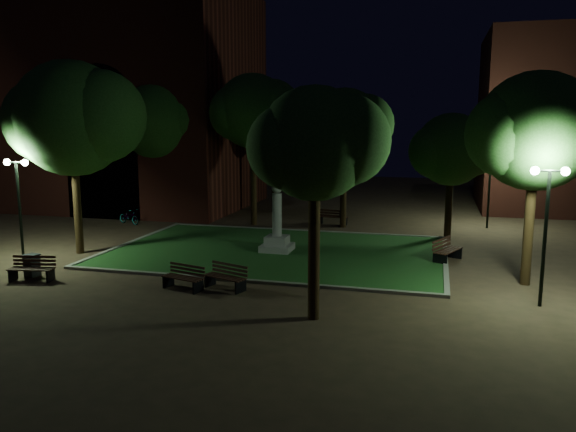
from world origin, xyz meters
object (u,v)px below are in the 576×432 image
at_px(bench_right_side, 446,251).
at_px(monument, 277,232).
at_px(trash_bin, 32,265).
at_px(bench_far_side, 333,218).
at_px(bench_near_right, 226,277).
at_px(bench_near_left, 184,278).
at_px(bicycle, 129,217).
at_px(bench_west_near, 32,269).

bearing_deg(bench_right_side, monument, 115.74).
xyz_separation_m(monument, bench_right_side, (7.62, 0.23, -0.48)).
distance_m(monument, trash_bin, 10.45).
bearing_deg(bench_far_side, bench_near_right, 93.36).
distance_m(bench_near_left, bench_near_right, 1.53).
distance_m(monument, bench_far_side, 7.70).
height_order(bench_near_left, bicycle, bicycle).
height_order(bench_west_near, bench_far_side, bench_far_side).
relative_size(bench_near_left, bicycle, 0.97).
bearing_deg(bench_far_side, bench_west_near, 67.48).
distance_m(bench_near_right, bicycle, 14.97).
xyz_separation_m(monument, bench_west_near, (-7.79, -6.94, -0.52)).
distance_m(bench_near_right, bench_far_side, 13.73).
xyz_separation_m(monument, trash_bin, (-8.25, -6.40, -0.51)).
relative_size(bench_near_left, trash_bin, 1.95).
bearing_deg(bench_near_left, bench_near_right, 31.94).
bearing_deg(trash_bin, bench_right_side, 22.71).
distance_m(bench_near_left, bench_far_side, 14.38).
bearing_deg(bench_near_right, bicycle, 153.28).
height_order(bench_near_right, bench_far_side, bench_far_side).
height_order(bench_west_near, trash_bin, bench_west_near).
relative_size(bench_west_near, bench_right_side, 0.92).
bearing_deg(monument, bench_near_right, -91.83).
xyz_separation_m(monument, bench_near_right, (-0.19, -6.07, -0.53)).
bearing_deg(monument, bench_right_side, 1.77).
bearing_deg(bench_near_right, monument, 107.80).
bearing_deg(bench_west_near, trash_bin, 119.30).
relative_size(monument, bench_near_right, 1.82).
relative_size(bench_west_near, trash_bin, 2.04).
xyz_separation_m(bench_west_near, bicycle, (-2.73, 11.70, 0.02)).
bearing_deg(bench_right_side, bench_near_left, 149.94).
relative_size(monument, bench_west_near, 1.80).
height_order(bench_far_side, trash_bin, bench_far_side).
bearing_deg(bench_west_near, bench_near_right, -4.33).
height_order(bench_near_left, trash_bin, bench_near_left).
distance_m(monument, bench_west_near, 10.45).
relative_size(bench_near_left, bench_right_side, 0.88).
bearing_deg(bicycle, trash_bin, -146.13).
distance_m(bench_near_right, bench_right_side, 10.04).
height_order(bench_right_side, trash_bin, bench_right_side).
height_order(monument, bicycle, monument).
relative_size(bench_near_left, bench_near_right, 0.97).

